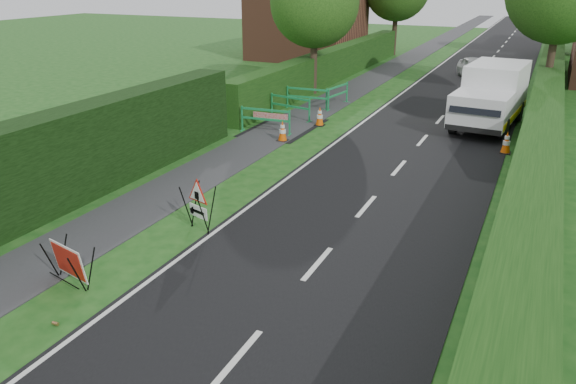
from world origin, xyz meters
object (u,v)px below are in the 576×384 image
(triangle_sign, at_px, (197,201))
(hatchback_car, at_px, (474,68))
(red_rect_sign, at_px, (68,262))
(works_van, at_px, (491,95))

(triangle_sign, xyz_separation_m, hatchback_car, (3.19, 24.52, -0.17))
(red_rect_sign, distance_m, hatchback_car, 28.04)
(works_van, xyz_separation_m, hatchback_car, (-2.05, 11.09, -0.67))
(red_rect_sign, distance_m, works_van, 17.77)
(triangle_sign, height_order, works_van, works_van)
(red_rect_sign, bearing_deg, works_van, 83.10)
(triangle_sign, relative_size, works_van, 0.20)
(red_rect_sign, bearing_deg, triangle_sign, 87.30)
(triangle_sign, distance_m, hatchback_car, 24.72)
(triangle_sign, bearing_deg, red_rect_sign, -88.83)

